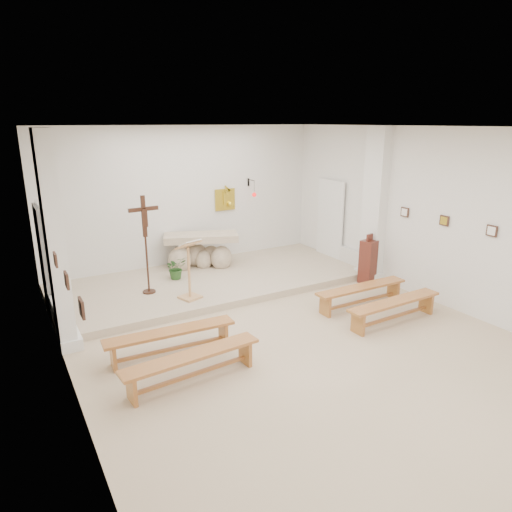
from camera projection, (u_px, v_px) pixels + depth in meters
ground at (303, 346)px, 7.56m from camera, size 7.00×10.00×0.00m
wall_left at (67, 283)px, 5.39m from camera, size 0.02×10.00×3.50m
wall_right at (454, 221)px, 8.74m from camera, size 0.02×10.00×3.50m
wall_back at (186, 199)px, 11.20m from camera, size 7.00×0.02×3.50m
ceiling at (310, 128)px, 6.57m from camera, size 7.00×10.00×0.02m
sanctuary_platform at (214, 281)px, 10.44m from camera, size 6.98×3.00×0.15m
pilaster_left at (55, 244)px, 7.10m from camera, size 0.26×0.55×3.50m
pilaster_right at (375, 205)px, 10.34m from camera, size 0.26×0.55×3.50m
gold_wall_relief at (225, 200)px, 11.71m from camera, size 0.55×0.04×0.55m
sanctuary_lamp at (254, 193)px, 11.79m from camera, size 0.11×0.36×0.44m
station_frame_left_front at (82, 308)px, 4.74m from camera, size 0.03×0.20×0.20m
station_frame_left_mid at (67, 280)px, 5.57m from camera, size 0.03×0.20×0.20m
station_frame_left_rear at (55, 260)px, 6.40m from camera, size 0.03×0.20×0.20m
station_frame_right_front at (492, 231)px, 8.08m from camera, size 0.03×0.20×0.20m
station_frame_right_mid at (444, 221)px, 8.91m from camera, size 0.03×0.20×0.20m
station_frame_right_rear at (405, 212)px, 9.74m from camera, size 0.03×0.20×0.20m
radiator_left at (57, 316)px, 8.07m from camera, size 0.10×0.85×0.52m
radiator_right at (352, 260)px, 11.37m from camera, size 0.10×0.85×0.52m
altar at (201, 253)px, 11.12m from camera, size 1.89×1.27×0.91m
lectern at (189, 270)px, 9.04m from camera, size 0.53×0.48×1.24m
crucifix_stand at (145, 238)px, 9.19m from camera, size 0.62×0.27×2.04m
potted_plant at (176, 268)px, 10.29m from camera, size 0.53×0.48×0.51m
donation_pedestal at (368, 261)px, 10.41m from camera, size 0.37×0.37×1.16m
bench_left_front at (171, 337)px, 7.18m from camera, size 2.09×0.44×0.44m
bench_right_front at (361, 291)px, 9.09m from camera, size 2.07×0.35×0.44m
bench_left_second at (192, 361)px, 6.45m from camera, size 2.09×0.48×0.44m
bench_right_second at (394, 306)px, 8.37m from camera, size 2.08×0.38×0.44m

